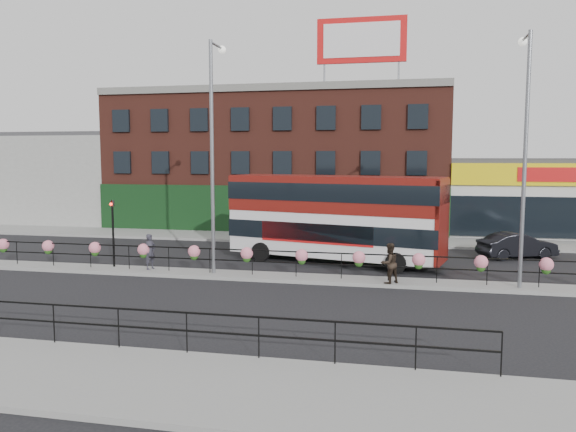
% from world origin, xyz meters
% --- Properties ---
extents(ground, '(120.00, 120.00, 0.00)m').
position_xyz_m(ground, '(0.00, 0.00, 0.00)').
color(ground, black).
rests_on(ground, ground).
extents(south_pavement, '(60.00, 4.00, 0.15)m').
position_xyz_m(south_pavement, '(0.00, -12.00, 0.07)').
color(south_pavement, gray).
rests_on(south_pavement, ground).
extents(north_pavement, '(60.00, 4.00, 0.15)m').
position_xyz_m(north_pavement, '(0.00, 12.00, 0.07)').
color(north_pavement, gray).
rests_on(north_pavement, ground).
extents(median, '(60.00, 1.60, 0.15)m').
position_xyz_m(median, '(0.00, 0.00, 0.07)').
color(median, gray).
rests_on(median, ground).
extents(yellow_line_inner, '(60.00, 0.10, 0.01)m').
position_xyz_m(yellow_line_inner, '(0.00, -9.70, 0.01)').
color(yellow_line_inner, gold).
rests_on(yellow_line_inner, ground).
extents(yellow_line_outer, '(60.00, 0.10, 0.01)m').
position_xyz_m(yellow_line_outer, '(0.00, -9.88, 0.01)').
color(yellow_line_outer, gold).
rests_on(yellow_line_outer, ground).
extents(brick_building, '(25.00, 12.21, 10.30)m').
position_xyz_m(brick_building, '(-4.00, 19.96, 5.13)').
color(brick_building, brown).
rests_on(brick_building, ground).
extents(supermarket, '(15.00, 12.25, 5.30)m').
position_xyz_m(supermarket, '(16.00, 19.90, 2.65)').
color(supermarket, silver).
rests_on(supermarket, ground).
extents(warehouse_west, '(15.50, 12.00, 7.30)m').
position_xyz_m(warehouse_west, '(-24.25, 20.00, 3.65)').
color(warehouse_west, gray).
rests_on(warehouse_west, ground).
extents(billboard, '(6.00, 0.29, 4.40)m').
position_xyz_m(billboard, '(2.50, 14.99, 13.18)').
color(billboard, red).
rests_on(billboard, brick_building).
extents(median_railing, '(30.04, 0.56, 1.23)m').
position_xyz_m(median_railing, '(-0.00, 0.00, 1.05)').
color(median_railing, black).
rests_on(median_railing, median).
extents(south_railing, '(20.04, 0.05, 1.12)m').
position_xyz_m(south_railing, '(-2.00, -10.10, 0.96)').
color(south_railing, black).
rests_on(south_railing, south_pavement).
extents(double_decker_bus, '(11.28, 5.12, 4.44)m').
position_xyz_m(double_decker_bus, '(2.16, 4.31, 2.73)').
color(double_decker_bus, silver).
rests_on(double_decker_bus, ground).
extents(car, '(4.51, 5.20, 1.36)m').
position_xyz_m(car, '(11.55, 7.71, 0.68)').
color(car, black).
rests_on(car, ground).
extents(pedestrian_a, '(0.87, 0.79, 1.66)m').
position_xyz_m(pedestrian_a, '(-6.00, 0.18, 0.98)').
color(pedestrian_a, '#2D2C37').
rests_on(pedestrian_a, median).
extents(pedestrian_b, '(1.45, 1.45, 1.69)m').
position_xyz_m(pedestrian_b, '(5.05, -0.51, 1.00)').
color(pedestrian_b, black).
rests_on(pedestrian_b, median).
extents(lamp_column_west, '(0.37, 1.82, 10.37)m').
position_xyz_m(lamp_column_west, '(-2.83, 0.28, 6.30)').
color(lamp_column_west, slate).
rests_on(lamp_column_west, median).
extents(lamp_column_east, '(0.36, 1.78, 10.14)m').
position_xyz_m(lamp_column_east, '(10.23, 0.06, 6.16)').
color(lamp_column_east, slate).
rests_on(lamp_column_east, median).
extents(traffic_light_median, '(0.15, 0.28, 3.65)m').
position_xyz_m(traffic_light_median, '(-8.00, 0.39, 2.47)').
color(traffic_light_median, black).
rests_on(traffic_light_median, median).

